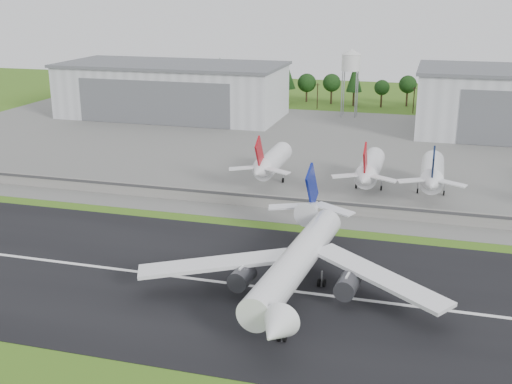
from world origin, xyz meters
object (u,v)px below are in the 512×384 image
(main_airliner, at_px, (296,269))
(parked_jet_red_a, at_px, (270,162))
(parked_jet_navy, at_px, (432,174))
(parked_jet_red_b, at_px, (369,169))

(main_airliner, height_order, parked_jet_red_a, main_airliner)
(main_airliner, height_order, parked_jet_navy, main_airliner)
(main_airliner, distance_m, parked_jet_red_b, 67.29)
(parked_jet_red_a, distance_m, parked_jet_red_b, 28.21)
(parked_jet_red_a, xyz_separation_m, parked_jet_red_b, (28.21, 0.01, 0.08))
(parked_jet_red_a, xyz_separation_m, parked_jet_navy, (45.09, 0.02, 0.17))
(parked_jet_red_b, bearing_deg, main_airliner, -95.05)
(parked_jet_navy, bearing_deg, main_airliner, -108.78)
(main_airliner, bearing_deg, parked_jet_red_a, -66.45)
(parked_jet_red_b, bearing_deg, parked_jet_red_a, -179.98)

